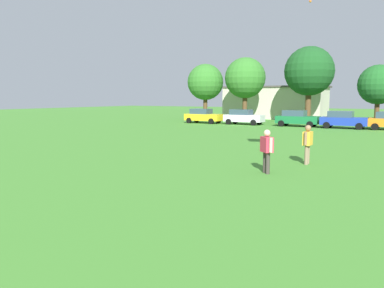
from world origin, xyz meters
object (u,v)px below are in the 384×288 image
Objects in this scene: adult_bystander at (267,148)px; tree_far_left at (205,82)px; tree_center_left at (309,71)px; bystander_near_trees at (308,141)px; tree_center_right at (378,85)px; parked_car_yellow_0 at (203,116)px; parked_car_white_1 at (243,117)px; parked_car_green_2 at (297,118)px; parked_car_blue_3 at (343,120)px; tree_left at (245,78)px.

adult_bystander is 36.04m from tree_far_left.
adult_bystander is 0.20× the size of tree_center_left.
bystander_near_trees is 34.13m from tree_far_left.
parked_car_yellow_0 is at bearing -165.14° from tree_center_right.
parked_car_yellow_0 is at bearing 168.49° from adult_bystander.
tree_center_left reaches higher than parked_car_white_1.
adult_bystander is 0.41× the size of parked_car_green_2.
parked_car_blue_3 is 9.54m from tree_center_left.
parked_car_white_1 is at bearing -161.27° from tree_center_right.
parked_car_blue_3 is at bearing 0.85° from parked_car_yellow_0.
parked_car_blue_3 is (10.47, -0.12, 0.00)m from parked_car_white_1.
adult_bystander reaches higher than parked_car_blue_3.
parked_car_green_2 is 1.00× the size of parked_car_blue_3.
tree_left is at bearing -179.93° from tree_center_left.
tree_left is (2.49, 6.57, 4.56)m from parked_car_yellow_0.
adult_bystander reaches higher than parked_car_white_1.
parked_car_yellow_0 is at bearing -64.04° from tree_far_left.
tree_left is at bearing 111.33° from parked_car_white_1.
bystander_near_trees is at bearing -76.49° from tree_center_left.
bystander_near_trees is 0.41× the size of parked_car_yellow_0.
parked_car_yellow_0 and parked_car_white_1 have the same top height.
bystander_near_trees is 25.25m from parked_car_white_1.
tree_center_left reaches higher than parked_car_yellow_0.
parked_car_white_1 is 8.09m from tree_left.
parked_car_blue_3 is 19.40m from tree_far_left.
parked_car_white_1 and parked_car_blue_3 have the same top height.
tree_far_left reaches higher than parked_car_green_2.
tree_far_left is at bearing 177.45° from tree_center_right.
tree_left reaches higher than adult_bystander.
tree_center_right is at bearing 18.73° from parked_car_white_1.
tree_center_right is at bearing 14.86° from parked_car_yellow_0.
tree_center_right is at bearing 179.87° from bystander_near_trees.
parked_car_yellow_0 is 15.40m from parked_car_blue_3.
tree_far_left is (-13.58, 5.14, 4.12)m from parked_car_green_2.
tree_center_right is (13.01, 4.41, 3.43)m from parked_car_white_1.
tree_far_left is at bearing -176.12° from tree_center_left.
tree_center_left reaches higher than parked_car_blue_3.
bystander_near_trees is at bearing -91.48° from tree_center_right.
tree_far_left is 20.73m from tree_center_right.
tree_far_left is (-2.76, 5.68, 4.12)m from parked_car_yellow_0.
bystander_near_trees is (0.89, 2.93, 0.02)m from adult_bystander.
parked_car_blue_3 is 0.68× the size of tree_center_right.
bystander_near_trees is 23.14m from parked_car_green_2.
parked_car_yellow_0 is at bearing -110.78° from tree_left.
tree_center_right is at bearing -6.68° from tree_left.
parked_car_green_2 is 8.96m from tree_center_right.
parked_car_blue_3 is 0.48× the size of tree_center_left.
bystander_near_trees is 0.41× the size of parked_car_green_2.
bystander_near_trees is at bearing -51.51° from parked_car_yellow_0.
tree_center_left is at bearing 48.36° from parked_car_white_1.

